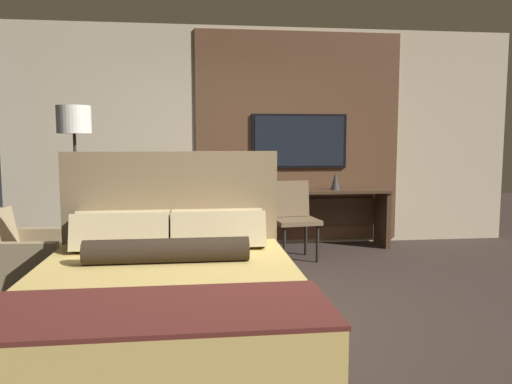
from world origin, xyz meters
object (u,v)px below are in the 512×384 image
at_px(vase_tall, 335,181).
at_px(desk_chair, 293,212).
at_px(desk, 302,207).
at_px(book, 237,189).
at_px(armchair_by_window, 26,265).
at_px(floor_lamp, 74,133).
at_px(tv, 299,141).
at_px(bed, 167,298).

bearing_deg(vase_tall, desk_chair, -141.67).
bearing_deg(desk, book, 179.00).
height_order(desk_chair, vase_tall, vase_tall).
bearing_deg(desk_chair, armchair_by_window, -167.04).
relative_size(desk, armchair_by_window, 2.57).
distance_m(floor_lamp, vase_tall, 3.15).
height_order(tv, book, tv).
distance_m(desk, desk_chair, 0.61).
relative_size(desk_chair, floor_lamp, 0.52).
height_order(desk, armchair_by_window, armchair_by_window).
xyz_separation_m(desk_chair, floor_lamp, (-2.33, -0.34, 0.91)).
height_order(desk, desk_chair, desk_chair).
relative_size(vase_tall, book, 0.84).
height_order(floor_lamp, vase_tall, floor_lamp).
xyz_separation_m(desk, desk_chair, (-0.23, -0.56, 0.02)).
height_order(armchair_by_window, floor_lamp, floor_lamp).
height_order(bed, vase_tall, bed).
height_order(armchair_by_window, vase_tall, vase_tall).
bearing_deg(floor_lamp, desk_chair, 8.29).
relative_size(floor_lamp, vase_tall, 7.84).
distance_m(desk_chair, vase_tall, 0.88).
bearing_deg(tv, bed, -116.39).
relative_size(desk, book, 8.33).
bearing_deg(tv, desk, -90.00).
bearing_deg(book, desk_chair, -43.73).
relative_size(bed, desk, 1.00).
bearing_deg(desk_chair, floor_lamp, -179.59).
bearing_deg(desk, desk_chair, -112.12).
bearing_deg(bed, floor_lamp, 116.62).
distance_m(bed, floor_lamp, 2.52).
xyz_separation_m(bed, desk_chair, (1.32, 2.36, 0.20)).
bearing_deg(bed, tv, 63.61).
xyz_separation_m(floor_lamp, vase_tall, (2.98, 0.85, -0.59)).
bearing_deg(armchair_by_window, floor_lamp, -20.43).
height_order(tv, floor_lamp, floor_lamp).
bearing_deg(desk_chair, book, 128.39).
height_order(armchair_by_window, book, book).
xyz_separation_m(desk_chair, vase_tall, (0.65, 0.51, 0.32)).
distance_m(tv, desk_chair, 1.14).
height_order(desk_chair, armchair_by_window, desk_chair).
distance_m(tv, armchair_by_window, 3.55).
bearing_deg(armchair_by_window, desk, -56.85).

